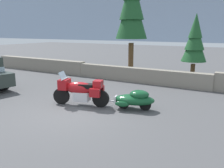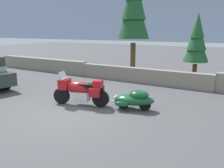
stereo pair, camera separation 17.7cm
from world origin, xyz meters
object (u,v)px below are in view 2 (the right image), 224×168
object	(u,v)px
car_shaped_trailer	(134,99)
pine_tree_tall	(134,4)
touring_motorcycle	(80,90)
pine_tree_secondary	(197,40)

from	to	relation	value
car_shaped_trailer	pine_tree_tall	size ratio (longest dim) A/B	0.30
touring_motorcycle	pine_tree_secondary	size ratio (longest dim) A/B	0.59
car_shaped_trailer	pine_tree_tall	distance (m)	8.51
pine_tree_tall	pine_tree_secondary	size ratio (longest dim) A/B	1.91
touring_motorcycle	car_shaped_trailer	bearing A→B (deg)	16.42
pine_tree_tall	touring_motorcycle	bearing A→B (deg)	-80.03
touring_motorcycle	pine_tree_secondary	distance (m)	7.21
touring_motorcycle	pine_tree_tall	distance (m)	8.35
touring_motorcycle	pine_tree_tall	size ratio (longest dim) A/B	0.31
touring_motorcycle	pine_tree_secondary	world-z (taller)	pine_tree_secondary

